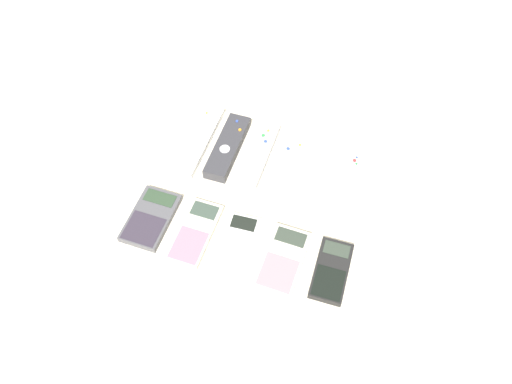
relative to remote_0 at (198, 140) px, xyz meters
The scene contains 12 objects.
ground_plane 0.22m from the remote_0, 36.31° to the right, with size 3.00×3.00×0.00m, color beige.
remote_0 is the anchor object (origin of this frame).
remote_1 0.08m from the remote_0, ahead, with size 0.06×0.19×0.03m.
remote_2 0.15m from the remote_0, ahead, with size 0.05×0.18×0.02m.
remote_3 0.22m from the remote_0, ahead, with size 0.06×0.16×0.02m.
remote_4 0.30m from the remote_0, ahead, with size 0.05×0.17×0.03m.
remote_5 0.36m from the remote_0, ahead, with size 0.06×0.18×0.03m.
calculator_0 0.23m from the remote_0, 93.19° to the right, with size 0.08×0.14×0.02m.
calculator_1 0.25m from the remote_0, 68.83° to the right, with size 0.07×0.15×0.02m.
calculator_2 0.29m from the remote_0, 51.17° to the right, with size 0.07×0.14×0.01m.
calculator_3 0.37m from the remote_0, 39.86° to the right, with size 0.08×0.15×0.02m.
calculator_4 0.44m from the remote_0, 30.90° to the right, with size 0.07×0.14×0.02m.
Camera 1 is at (0.20, -0.55, 0.91)m, focal length 35.00 mm.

